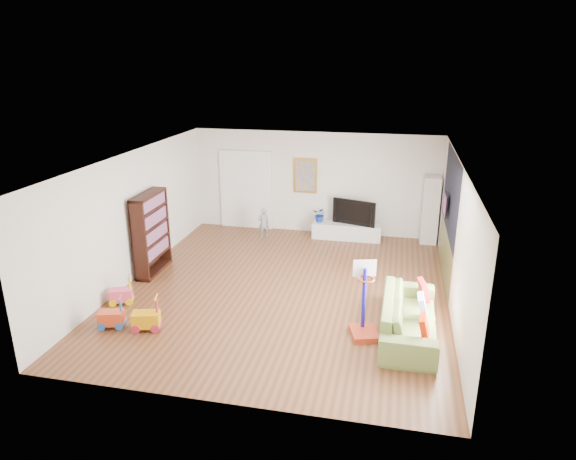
% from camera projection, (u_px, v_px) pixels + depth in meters
% --- Properties ---
extents(floor, '(6.50, 7.50, 0.00)m').
position_uv_depth(floor, '(284.00, 289.00, 10.55)').
color(floor, brown).
rests_on(floor, ground).
extents(ceiling, '(6.50, 7.50, 0.00)m').
position_uv_depth(ceiling, '(283.00, 159.00, 9.68)').
color(ceiling, white).
rests_on(ceiling, ground).
extents(wall_back, '(6.50, 0.00, 2.70)m').
position_uv_depth(wall_back, '(315.00, 183.00, 13.58)').
color(wall_back, silver).
rests_on(wall_back, ground).
extents(wall_front, '(6.50, 0.00, 2.70)m').
position_uv_depth(wall_front, '(220.00, 316.00, 6.65)').
color(wall_front, silver).
rests_on(wall_front, ground).
extents(wall_left, '(0.00, 7.50, 2.70)m').
position_uv_depth(wall_left, '(133.00, 216.00, 10.77)').
color(wall_left, silver).
rests_on(wall_left, ground).
extents(wall_right, '(0.00, 7.50, 2.70)m').
position_uv_depth(wall_right, '(455.00, 239.00, 9.46)').
color(wall_right, silver).
rests_on(wall_right, ground).
extents(navy_accent, '(0.01, 3.20, 1.70)m').
position_uv_depth(navy_accent, '(451.00, 193.00, 10.60)').
color(navy_accent, black).
rests_on(navy_accent, wall_right).
extents(olive_wainscot, '(0.01, 3.20, 1.00)m').
position_uv_depth(olive_wainscot, '(445.00, 254.00, 11.03)').
color(olive_wainscot, brown).
rests_on(olive_wainscot, wall_right).
extents(doorway, '(1.45, 0.06, 2.10)m').
position_uv_depth(doorway, '(246.00, 191.00, 14.03)').
color(doorway, white).
rests_on(doorway, ground).
extents(painting_back, '(0.62, 0.06, 0.92)m').
position_uv_depth(painting_back, '(305.00, 176.00, 13.53)').
color(painting_back, gold).
rests_on(painting_back, wall_back).
extents(artwork_right, '(0.04, 0.56, 0.46)m').
position_uv_depth(artwork_right, '(446.00, 205.00, 10.89)').
color(artwork_right, '#7F3F8C').
rests_on(artwork_right, wall_right).
extents(media_console, '(1.78, 0.46, 0.41)m').
position_uv_depth(media_console, '(347.00, 231.00, 13.38)').
color(media_console, silver).
rests_on(media_console, ground).
extents(tall_cabinet, '(0.41, 0.41, 1.73)m').
position_uv_depth(tall_cabinet, '(430.00, 210.00, 12.90)').
color(tall_cabinet, silver).
rests_on(tall_cabinet, ground).
extents(bookshelf, '(0.35, 1.23, 1.78)m').
position_uv_depth(bookshelf, '(151.00, 233.00, 11.14)').
color(bookshelf, black).
rests_on(bookshelf, ground).
extents(sofa, '(0.94, 2.33, 0.68)m').
position_uv_depth(sofa, '(409.00, 316.00, 8.74)').
color(sofa, olive).
rests_on(sofa, ground).
extents(basketball_hoop, '(0.59, 0.66, 1.32)m').
position_uv_depth(basketball_hoop, '(366.00, 301.00, 8.58)').
color(basketball_hoop, '#AC331A').
rests_on(basketball_hoop, ground).
extents(ride_on_yellow, '(0.53, 0.41, 0.62)m').
position_uv_depth(ride_on_yellow, '(146.00, 314.00, 8.88)').
color(ride_on_yellow, orange).
rests_on(ride_on_yellow, ground).
extents(ride_on_orange, '(0.49, 0.37, 0.57)m').
position_uv_depth(ride_on_orange, '(111.00, 313.00, 8.98)').
color(ride_on_orange, '#DA4522').
rests_on(ride_on_orange, ground).
extents(ride_on_pink, '(0.49, 0.40, 0.56)m').
position_uv_depth(ride_on_pink, '(120.00, 290.00, 9.84)').
color(ride_on_pink, '#F2476F').
rests_on(ride_on_pink, ground).
extents(child, '(0.35, 0.33, 0.80)m').
position_uv_depth(child, '(263.00, 223.00, 13.40)').
color(child, gray).
rests_on(child, ground).
extents(tv, '(1.14, 0.48, 0.66)m').
position_uv_depth(tv, '(356.00, 211.00, 13.22)').
color(tv, black).
rests_on(tv, media_console).
extents(vase_plant, '(0.44, 0.40, 0.41)m').
position_uv_depth(vase_plant, '(320.00, 214.00, 13.40)').
color(vase_plant, navy).
rests_on(vase_plant, media_console).
extents(pillow_left, '(0.12, 0.36, 0.35)m').
position_uv_depth(pillow_left, '(424.00, 327.00, 8.01)').
color(pillow_left, red).
rests_on(pillow_left, sofa).
extents(pillow_center, '(0.11, 0.39, 0.39)m').
position_uv_depth(pillow_center, '(423.00, 306.00, 8.67)').
color(pillow_center, white).
rests_on(pillow_center, sofa).
extents(pillow_right, '(0.18, 0.38, 0.37)m').
position_uv_depth(pillow_right, '(424.00, 290.00, 9.27)').
color(pillow_right, red).
rests_on(pillow_right, sofa).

